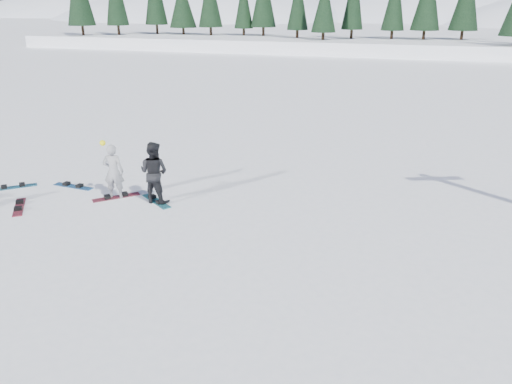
{
  "coord_description": "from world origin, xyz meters",
  "views": [
    {
      "loc": [
        8.31,
        -11.4,
        5.93
      ],
      "look_at": [
        4.41,
        0.64,
        1.1
      ],
      "focal_mm": 35.0,
      "sensor_mm": 36.0,
      "label": 1
    }
  ],
  "objects_px": {
    "snowboarder_woman": "(113,171)",
    "snowboard_loose_b": "(19,207)",
    "snowboard_loose_c": "(73,186)",
    "snowboarder_man": "(154,172)",
    "snowboard_loose_a": "(13,187)"
  },
  "relations": [
    {
      "from": "snowboard_loose_b",
      "to": "snowboard_loose_c",
      "type": "bearing_deg",
      "value": 131.34
    },
    {
      "from": "snowboarder_woman",
      "to": "snowboard_loose_c",
      "type": "distance_m",
      "value": 2.2
    },
    {
      "from": "snowboarder_woman",
      "to": "snowboarder_man",
      "type": "height_order",
      "value": "snowboarder_man"
    },
    {
      "from": "snowboarder_man",
      "to": "snowboard_loose_c",
      "type": "height_order",
      "value": "snowboarder_man"
    },
    {
      "from": "snowboarder_woman",
      "to": "snowboard_loose_b",
      "type": "relative_size",
      "value": 1.29
    },
    {
      "from": "snowboard_loose_b",
      "to": "snowboard_loose_c",
      "type": "xyz_separation_m",
      "value": [
        0.42,
        2.07,
        0.0
      ]
    },
    {
      "from": "snowboard_loose_b",
      "to": "snowboarder_woman",
      "type": "bearing_deg",
      "value": 87.37
    },
    {
      "from": "snowboard_loose_b",
      "to": "snowboarder_man",
      "type": "bearing_deg",
      "value": 77.49
    },
    {
      "from": "snowboarder_woman",
      "to": "snowboard_loose_b",
      "type": "bearing_deg",
      "value": 18.48
    },
    {
      "from": "snowboarder_woman",
      "to": "snowboard_loose_b",
      "type": "distance_m",
      "value": 3.03
    },
    {
      "from": "snowboarder_man",
      "to": "snowboard_loose_b",
      "type": "distance_m",
      "value": 4.28
    },
    {
      "from": "snowboarder_woman",
      "to": "snowboarder_man",
      "type": "xyz_separation_m",
      "value": [
        1.4,
        0.1,
        0.08
      ]
    },
    {
      "from": "snowboarder_woman",
      "to": "snowboard_loose_b",
      "type": "xyz_separation_m",
      "value": [
        -2.38,
        -1.64,
        -0.89
      ]
    },
    {
      "from": "snowboard_loose_c",
      "to": "snowboarder_woman",
      "type": "bearing_deg",
      "value": -8.34
    },
    {
      "from": "snowboarder_man",
      "to": "snowboard_loose_a",
      "type": "height_order",
      "value": "snowboarder_man"
    }
  ]
}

